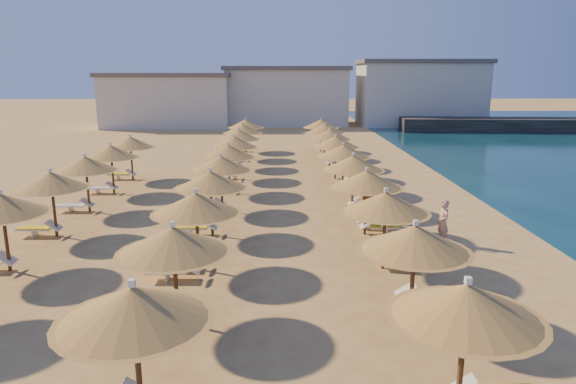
{
  "coord_description": "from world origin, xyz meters",
  "views": [
    {
      "loc": [
        -0.74,
        -18.83,
        6.69
      ],
      "look_at": [
        -0.31,
        4.0,
        1.3
      ],
      "focal_mm": 32.0,
      "sensor_mm": 36.0,
      "label": 1
    }
  ],
  "objects_px": {
    "jetty": "(535,125)",
    "parasol_row_west": "(221,164)",
    "parasol_row_east": "(353,164)",
    "beachgoer_b": "(364,190)",
    "beachgoer_a": "(443,222)",
    "beachgoer_c": "(371,190)"
  },
  "relations": [
    {
      "from": "beachgoer_a",
      "to": "beachgoer_c",
      "type": "relative_size",
      "value": 1.09
    },
    {
      "from": "parasol_row_east",
      "to": "beachgoer_b",
      "type": "xyz_separation_m",
      "value": [
        0.68,
        0.61,
        -1.45
      ]
    },
    {
      "from": "parasol_row_west",
      "to": "beachgoer_c",
      "type": "distance_m",
      "value": 7.65
    },
    {
      "from": "beachgoer_b",
      "to": "parasol_row_west",
      "type": "bearing_deg",
      "value": -111.36
    },
    {
      "from": "parasol_row_west",
      "to": "beachgoer_a",
      "type": "height_order",
      "value": "parasol_row_west"
    },
    {
      "from": "beachgoer_a",
      "to": "beachgoer_c",
      "type": "xyz_separation_m",
      "value": [
        -1.81,
        5.96,
        -0.08
      ]
    },
    {
      "from": "beachgoer_a",
      "to": "beachgoer_b",
      "type": "relative_size",
      "value": 1.02
    },
    {
      "from": "beachgoer_a",
      "to": "parasol_row_west",
      "type": "bearing_deg",
      "value": -128.7
    },
    {
      "from": "parasol_row_west",
      "to": "beachgoer_b",
      "type": "height_order",
      "value": "parasol_row_west"
    },
    {
      "from": "parasol_row_east",
      "to": "beachgoer_a",
      "type": "height_order",
      "value": "parasol_row_east"
    },
    {
      "from": "beachgoer_c",
      "to": "jetty",
      "type": "bearing_deg",
      "value": 78.17
    },
    {
      "from": "parasol_row_east",
      "to": "beachgoer_b",
      "type": "relative_size",
      "value": 23.57
    },
    {
      "from": "jetty",
      "to": "parasol_row_east",
      "type": "distance_m",
      "value": 41.95
    },
    {
      "from": "jetty",
      "to": "parasol_row_west",
      "type": "distance_m",
      "value": 46.11
    },
    {
      "from": "jetty",
      "to": "parasol_row_east",
      "type": "relative_size",
      "value": 0.73
    },
    {
      "from": "beachgoer_a",
      "to": "beachgoer_b",
      "type": "bearing_deg",
      "value": -168.89
    },
    {
      "from": "beachgoer_b",
      "to": "jetty",
      "type": "bearing_deg",
      "value": 116.6
    },
    {
      "from": "parasol_row_east",
      "to": "beachgoer_a",
      "type": "relative_size",
      "value": 23.21
    },
    {
      "from": "jetty",
      "to": "parasol_row_west",
      "type": "xyz_separation_m",
      "value": [
        -31.84,
        -33.31,
        1.58
      ]
    },
    {
      "from": "beachgoer_c",
      "to": "beachgoer_a",
      "type": "bearing_deg",
      "value": -47.99
    },
    {
      "from": "parasol_row_west",
      "to": "beachgoer_b",
      "type": "bearing_deg",
      "value": 4.9
    },
    {
      "from": "jetty",
      "to": "beachgoer_b",
      "type": "distance_m",
      "value": 41.03
    }
  ]
}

